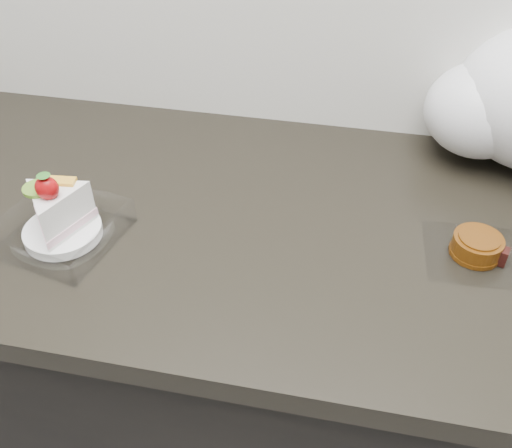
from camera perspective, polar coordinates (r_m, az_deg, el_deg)
counter at (r=1.26m, az=2.54°, el=-15.37°), size 2.04×0.64×0.90m
cake_tray at (r=0.92m, az=-19.02°, el=0.28°), size 0.19×0.19×0.13m
mooncake_wrap at (r=0.92m, az=21.25°, el=-2.22°), size 0.15×0.15×0.04m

